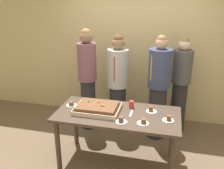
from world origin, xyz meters
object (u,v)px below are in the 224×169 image
object	(u,v)px
plated_slice_near_right	(168,119)
person_striped_tie_right	(158,87)
plated_slice_center_front	(143,122)
cake_server_utensil	(131,113)
person_back_corner	(180,84)
person_serving_front	(118,82)
party_table	(117,120)
person_green_shirt_behind	(88,78)
plated_slice_near_left	(72,104)
plated_slice_far_left	(151,110)
plated_slice_far_right	(121,121)
drink_cup_nearest	(132,104)
sheet_cake	(97,108)

from	to	relation	value
plated_slice_near_right	person_striped_tie_right	world-z (taller)	person_striped_tie_right
plated_slice_center_front	cake_server_utensil	world-z (taller)	plated_slice_center_front
person_back_corner	person_serving_front	bearing A→B (deg)	-35.64
party_table	person_back_corner	world-z (taller)	person_back_corner
person_striped_tie_right	person_green_shirt_behind	bearing A→B (deg)	-48.94
plated_slice_near_left	plated_slice_far_left	bearing A→B (deg)	3.95
plated_slice_near_right	plated_slice_far_right	size ratio (longest dim) A/B	1.00
cake_server_utensil	person_green_shirt_behind	size ratio (longest dim) A/B	0.11
drink_cup_nearest	plated_slice_far_left	bearing A→B (deg)	-13.10
plated_slice_center_front	person_back_corner	distance (m)	1.44
party_table	plated_slice_near_right	xyz separation A→B (m)	(0.68, -0.05, 0.13)
cake_server_utensil	plated_slice_near_left	bearing A→B (deg)	176.92
cake_server_utensil	person_striped_tie_right	bearing A→B (deg)	69.54
drink_cup_nearest	person_striped_tie_right	xyz separation A→B (m)	(0.33, 0.63, 0.05)
plated_slice_center_front	drink_cup_nearest	world-z (taller)	drink_cup_nearest
plated_slice_far_right	plated_slice_center_front	world-z (taller)	plated_slice_far_right
person_striped_tie_right	person_back_corner	size ratio (longest dim) A/B	1.04
plated_slice_far_right	plated_slice_center_front	bearing A→B (deg)	6.38
plated_slice_center_front	plated_slice_far_left	bearing A→B (deg)	79.70
sheet_cake	person_serving_front	distance (m)	0.97
party_table	person_striped_tie_right	distance (m)	1.00
cake_server_utensil	person_back_corner	distance (m)	1.31
sheet_cake	person_striped_tie_right	bearing A→B (deg)	47.64
plated_slice_far_right	person_green_shirt_behind	size ratio (longest dim) A/B	0.08
plated_slice_near_left	person_back_corner	xyz separation A→B (m)	(1.54, 1.08, 0.06)
sheet_cake	drink_cup_nearest	world-z (taller)	sheet_cake
plated_slice_center_front	person_striped_tie_right	distance (m)	1.06
plated_slice_near_right	plated_slice_near_left	bearing A→B (deg)	174.75
plated_slice_near_right	person_serving_front	bearing A→B (deg)	131.03
sheet_cake	person_serving_front	bearing A→B (deg)	85.67
plated_slice_far_left	plated_slice_far_right	bearing A→B (deg)	-130.98
plated_slice_far_right	cake_server_utensil	world-z (taller)	plated_slice_far_right
plated_slice_near_left	person_striped_tie_right	distance (m)	1.42
plated_slice_far_left	plated_slice_near_left	bearing A→B (deg)	-176.05
sheet_cake	drink_cup_nearest	xyz separation A→B (m)	(0.44, 0.22, 0.00)
plated_slice_center_front	drink_cup_nearest	distance (m)	0.48
plated_slice_near_right	plated_slice_center_front	size ratio (longest dim) A/B	1.00
sheet_cake	person_back_corner	world-z (taller)	person_back_corner
plated_slice_near_left	plated_slice_near_right	bearing A→B (deg)	-5.25
drink_cup_nearest	plated_slice_near_right	bearing A→B (deg)	-27.42
plated_slice_center_front	person_striped_tie_right	size ratio (longest dim) A/B	0.09
plated_slice_near_left	person_green_shirt_behind	distance (m)	0.81
person_green_shirt_behind	person_back_corner	world-z (taller)	person_green_shirt_behind
person_green_shirt_behind	person_striped_tie_right	distance (m)	1.22
plated_slice_near_right	plated_slice_far_right	bearing A→B (deg)	-162.17
person_back_corner	person_green_shirt_behind	bearing A→B (deg)	-35.69
person_serving_front	person_back_corner	bearing A→B (deg)	104.41
plated_slice_far_left	person_green_shirt_behind	xyz separation A→B (m)	(-1.17, 0.72, 0.13)
cake_server_utensil	plated_slice_far_left	bearing A→B (deg)	26.03
person_green_shirt_behind	person_back_corner	distance (m)	1.59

